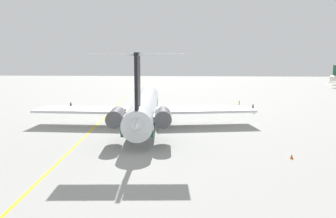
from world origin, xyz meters
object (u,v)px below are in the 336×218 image
at_px(main_jetliner, 144,107).
at_px(ground_crew_starboard, 253,107).
at_px(safety_cone_nose, 292,157).
at_px(ground_crew_near_nose, 71,105).
at_px(ground_crew_near_tail, 239,104).

bearing_deg(main_jetliner, ground_crew_starboard, -54.12).
bearing_deg(safety_cone_nose, ground_crew_near_nose, -134.64).
bearing_deg(ground_crew_starboard, ground_crew_near_nose, 162.24).
distance_m(main_jetliner, ground_crew_near_nose, 25.98).
height_order(main_jetliner, safety_cone_nose, main_jetliner).
height_order(main_jetliner, ground_crew_near_nose, main_jetliner).
relative_size(ground_crew_near_nose, ground_crew_near_tail, 1.03).
bearing_deg(ground_crew_near_nose, ground_crew_near_tail, 124.63).
bearing_deg(ground_crew_starboard, main_jetliner, -156.17).
height_order(ground_crew_near_nose, safety_cone_nose, ground_crew_near_nose).
bearing_deg(ground_crew_near_tail, safety_cone_nose, 97.20).
height_order(ground_crew_near_nose, ground_crew_near_tail, ground_crew_near_nose).
distance_m(main_jetliner, ground_crew_starboard, 26.96).
height_order(ground_crew_near_tail, ground_crew_starboard, ground_crew_starboard).
bearing_deg(safety_cone_nose, main_jetliner, -133.75).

